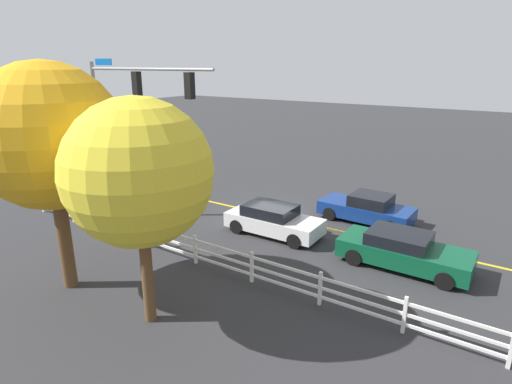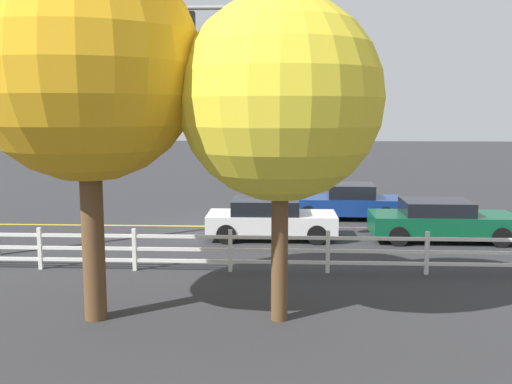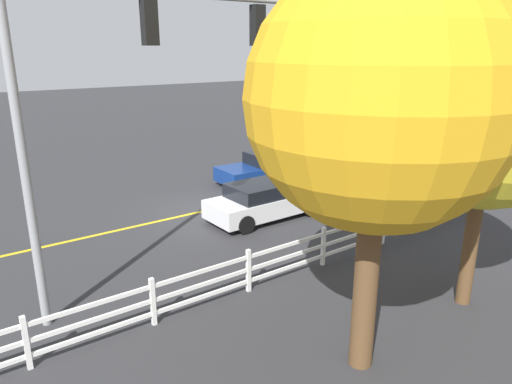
{
  "view_description": "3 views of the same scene",
  "coord_description": "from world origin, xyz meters",
  "px_view_note": "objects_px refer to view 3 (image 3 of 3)",
  "views": [
    {
      "loc": [
        -10.34,
        16.82,
        7.34
      ],
      "look_at": [
        -0.63,
        2.23,
        1.91
      ],
      "focal_mm": 29.21,
      "sensor_mm": 36.0,
      "label": 1
    },
    {
      "loc": [
        -1.81,
        21.14,
        4.32
      ],
      "look_at": [
        -0.9,
        2.17,
        1.62
      ],
      "focal_mm": 40.7,
      "sensor_mm": 36.0,
      "label": 2
    },
    {
      "loc": [
        8.42,
        14.93,
        5.98
      ],
      "look_at": [
        -0.3,
        2.94,
        1.43
      ],
      "focal_mm": 33.15,
      "sensor_mm": 36.0,
      "label": 3
    }
  ],
  "objects_px": {
    "tree_1": "(489,117)",
    "tree_0": "(380,100)",
    "car_2": "(265,168)",
    "car_1": "(264,201)",
    "car_0": "(370,177)"
  },
  "relations": [
    {
      "from": "tree_1",
      "to": "tree_0",
      "type": "bearing_deg",
      "value": 1.9
    },
    {
      "from": "car_2",
      "to": "tree_0",
      "type": "distance_m",
      "value": 13.97
    },
    {
      "from": "car_1",
      "to": "car_0",
      "type": "bearing_deg",
      "value": -0.62
    },
    {
      "from": "car_0",
      "to": "car_2",
      "type": "distance_m",
      "value": 4.7
    },
    {
      "from": "car_0",
      "to": "tree_1",
      "type": "bearing_deg",
      "value": -124.58
    },
    {
      "from": "car_0",
      "to": "car_2",
      "type": "bearing_deg",
      "value": 125.77
    },
    {
      "from": "car_1",
      "to": "tree_1",
      "type": "bearing_deg",
      "value": -87.79
    },
    {
      "from": "car_2",
      "to": "car_1",
      "type": "bearing_deg",
      "value": 54.36
    },
    {
      "from": "car_0",
      "to": "tree_1",
      "type": "height_order",
      "value": "tree_1"
    },
    {
      "from": "car_1",
      "to": "tree_0",
      "type": "distance_m",
      "value": 9.59
    },
    {
      "from": "car_2",
      "to": "tree_1",
      "type": "xyz_separation_m",
      "value": [
        2.58,
        11.45,
        3.86
      ]
    },
    {
      "from": "car_2",
      "to": "tree_1",
      "type": "height_order",
      "value": "tree_1"
    },
    {
      "from": "car_0",
      "to": "tree_0",
      "type": "bearing_deg",
      "value": -139.39
    },
    {
      "from": "car_2",
      "to": "tree_0",
      "type": "height_order",
      "value": "tree_0"
    },
    {
      "from": "car_0",
      "to": "car_2",
      "type": "relative_size",
      "value": 1.07
    }
  ]
}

